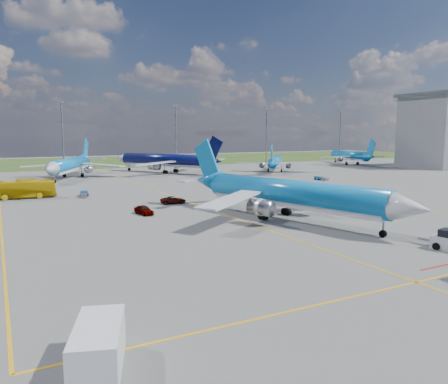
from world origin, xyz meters
name	(u,v)px	position (x,y,z in m)	size (l,w,h in m)	color
ground	(278,233)	(0.00, 0.00, 0.00)	(400.00, 400.00, 0.00)	#5A5A57
grass_strip	(76,162)	(0.00, 150.00, 0.00)	(400.00, 80.00, 0.01)	#2D4719
taxiway_lines	(190,202)	(0.17, 27.70, 0.01)	(60.25, 160.00, 0.02)	gold
floodlight_masts	(123,132)	(10.00, 110.00, 12.56)	(202.20, 0.50, 22.70)	slate
warning_post	(380,198)	(26.00, 8.00, 1.50)	(0.50, 0.50, 3.00)	red
bg_jet_nnw	(71,178)	(-12.07, 82.27, 0.00)	(30.53, 40.07, 10.49)	#0E7AC6
bg_jet_n	(163,173)	(15.99, 85.51, 0.00)	(32.48, 42.63, 11.16)	#070B41
bg_jet_ne	(275,171)	(50.10, 74.00, 0.00)	(26.03, 34.16, 8.95)	#0E7AC6
bg_jet_ene	(349,164)	(94.31, 87.13, 0.00)	(29.04, 38.11, 9.98)	#0E7AC6
main_airliner	(290,220)	(6.17, 5.91, 0.00)	(31.75, 41.67, 10.91)	#0E7AC6
service_van	(98,347)	(-25.94, -21.40, 1.19)	(2.38, 5.41, 2.38)	silver
apron_bus	(19,189)	(-26.50, 46.35, 1.80)	(3.02, 12.91, 3.60)	gold
service_car_a	(144,210)	(-10.72, 19.78, 0.70)	(1.65, 4.10, 1.40)	#999999
service_car_b	(173,200)	(-3.02, 27.51, 0.62)	(2.05, 4.44, 1.23)	#999999
service_car_c	(239,189)	(13.80, 33.80, 0.75)	(2.10, 5.17, 1.50)	#999999
baggage_tug_w	(371,194)	(33.61, 17.20, 0.49)	(1.86, 4.78, 1.04)	#1C52AB
baggage_tug_c	(84,194)	(-15.34, 43.40, 0.49)	(2.22, 4.85, 1.05)	#1A54A1
baggage_tug_e	(321,179)	(44.97, 45.51, 0.44)	(1.38, 4.27, 0.95)	#17548F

